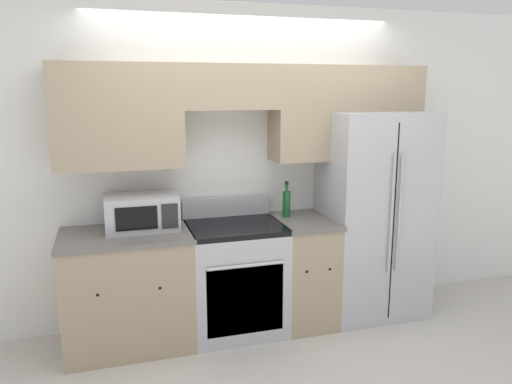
{
  "coord_description": "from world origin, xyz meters",
  "views": [
    {
      "loc": [
        -1.1,
        -3.35,
        1.93
      ],
      "look_at": [
        0.0,
        0.31,
        1.14
      ],
      "focal_mm": 35.0,
      "sensor_mm": 36.0,
      "label": 1
    }
  ],
  "objects_px": {
    "microwave": "(142,212)",
    "bottle": "(286,203)",
    "oven_range": "(235,277)",
    "refrigerator": "(371,214)"
  },
  "relations": [
    {
      "from": "microwave",
      "to": "bottle",
      "type": "distance_m",
      "value": 1.18
    },
    {
      "from": "microwave",
      "to": "oven_range",
      "type": "bearing_deg",
      "value": -6.13
    },
    {
      "from": "oven_range",
      "to": "microwave",
      "type": "height_order",
      "value": "microwave"
    },
    {
      "from": "oven_range",
      "to": "refrigerator",
      "type": "bearing_deg",
      "value": 1.9
    },
    {
      "from": "microwave",
      "to": "refrigerator",
      "type": "bearing_deg",
      "value": -1.04
    },
    {
      "from": "oven_range",
      "to": "microwave",
      "type": "relative_size",
      "value": 1.94
    },
    {
      "from": "oven_range",
      "to": "bottle",
      "type": "height_order",
      "value": "bottle"
    },
    {
      "from": "refrigerator",
      "to": "bottle",
      "type": "height_order",
      "value": "refrigerator"
    },
    {
      "from": "refrigerator",
      "to": "bottle",
      "type": "distance_m",
      "value": 0.77
    },
    {
      "from": "refrigerator",
      "to": "microwave",
      "type": "height_order",
      "value": "refrigerator"
    }
  ]
}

